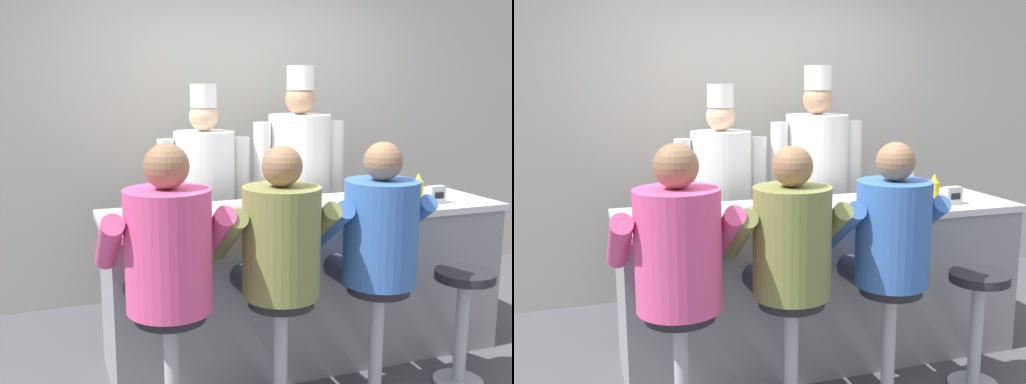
# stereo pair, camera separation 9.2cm
# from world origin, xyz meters

# --- Properties ---
(ground_plane) EXTENTS (20.00, 20.00, 0.00)m
(ground_plane) POSITION_xyz_m (0.00, 0.00, 0.00)
(ground_plane) COLOR #4C4C51
(wall_back) EXTENTS (10.00, 0.06, 2.70)m
(wall_back) POSITION_xyz_m (0.00, 1.73, 1.35)
(wall_back) COLOR beige
(wall_back) RESTS_ON ground_plane
(diner_counter) EXTENTS (2.48, 0.72, 0.96)m
(diner_counter) POSITION_xyz_m (0.00, 0.36, 0.48)
(diner_counter) COLOR gray
(diner_counter) RESTS_ON ground_plane
(ketchup_bottle_red) EXTENTS (0.06, 0.06, 0.25)m
(ketchup_bottle_red) POSITION_xyz_m (0.31, 0.08, 1.08)
(ketchup_bottle_red) COLOR red
(ketchup_bottle_red) RESTS_ON diner_counter
(mustard_bottle_yellow) EXTENTS (0.07, 0.07, 0.21)m
(mustard_bottle_yellow) POSITION_xyz_m (0.66, 0.15, 1.06)
(mustard_bottle_yellow) COLOR yellow
(mustard_bottle_yellow) RESTS_ON diner_counter
(hot_sauce_bottle_orange) EXTENTS (0.03, 0.03, 0.15)m
(hot_sauce_bottle_orange) POSITION_xyz_m (0.17, 0.09, 1.03)
(hot_sauce_bottle_orange) COLOR orange
(hot_sauce_bottle_orange) RESTS_ON diner_counter
(water_pitcher_clear) EXTENTS (0.15, 0.13, 0.23)m
(water_pitcher_clear) POSITION_xyz_m (0.64, 0.51, 1.08)
(water_pitcher_clear) COLOR silver
(water_pitcher_clear) RESTS_ON diner_counter
(breakfast_plate) EXTENTS (0.28, 0.28, 0.05)m
(breakfast_plate) POSITION_xyz_m (-0.99, 0.17, 0.98)
(breakfast_plate) COLOR white
(breakfast_plate) RESTS_ON diner_counter
(cereal_bowl) EXTENTS (0.16, 0.16, 0.05)m
(cereal_bowl) POSITION_xyz_m (-0.48, 0.39, 0.99)
(cereal_bowl) COLOR white
(cereal_bowl) RESTS_ON diner_counter
(coffee_mug_blue) EXTENTS (0.13, 0.09, 0.08)m
(coffee_mug_blue) POSITION_xyz_m (-0.17, 0.16, 1.00)
(coffee_mug_blue) COLOR #4C7AB2
(coffee_mug_blue) RESTS_ON diner_counter
(napkin_dispenser_chrome) EXTENTS (0.11, 0.06, 0.11)m
(napkin_dispenser_chrome) POSITION_xyz_m (0.81, 0.18, 1.02)
(napkin_dispenser_chrome) COLOR silver
(napkin_dispenser_chrome) RESTS_ON diner_counter
(diner_seated_pink) EXTENTS (0.61, 0.60, 1.45)m
(diner_seated_pink) POSITION_xyz_m (-0.99, -0.26, 0.91)
(diner_seated_pink) COLOR #B2B5BA
(diner_seated_pink) RESTS_ON ground_plane
(diner_seated_olive) EXTENTS (0.59, 0.58, 1.42)m
(diner_seated_olive) POSITION_xyz_m (-0.44, -0.26, 0.90)
(diner_seated_olive) COLOR #B2B5BA
(diner_seated_olive) RESTS_ON ground_plane
(diner_seated_blue) EXTENTS (0.59, 0.58, 1.42)m
(diner_seated_blue) POSITION_xyz_m (0.12, -0.26, 0.90)
(diner_seated_blue) COLOR #B2B5BA
(diner_seated_blue) RESTS_ON ground_plane
(empty_stool_round) EXTENTS (0.33, 0.33, 0.67)m
(empty_stool_round) POSITION_xyz_m (0.68, -0.30, 0.45)
(empty_stool_round) COLOR #B2B5BA
(empty_stool_round) RESTS_ON ground_plane
(cook_in_whites_near) EXTENTS (0.66, 0.43, 1.70)m
(cook_in_whites_near) POSITION_xyz_m (-0.43, 1.13, 0.93)
(cook_in_whites_near) COLOR #232328
(cook_in_whites_near) RESTS_ON ground_plane
(cook_in_whites_far) EXTENTS (0.71, 0.46, 1.83)m
(cook_in_whites_far) POSITION_xyz_m (0.29, 1.11, 1.01)
(cook_in_whites_far) COLOR #232328
(cook_in_whites_far) RESTS_ON ground_plane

